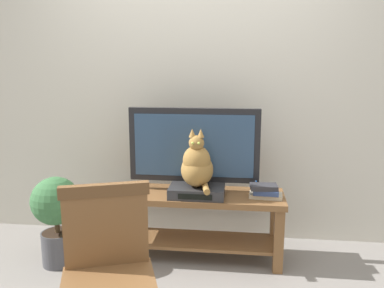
# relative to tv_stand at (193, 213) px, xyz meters

# --- Properties ---
(back_wall) EXTENTS (7.00, 0.12, 2.80)m
(back_wall) POSITION_rel_tv_stand_xyz_m (-0.01, 0.49, 1.04)
(back_wall) COLOR beige
(back_wall) RESTS_ON ground
(tv_stand) EXTENTS (1.37, 0.42, 0.52)m
(tv_stand) POSITION_rel_tv_stand_xyz_m (0.00, 0.00, 0.00)
(tv_stand) COLOR brown
(tv_stand) RESTS_ON ground
(tv) EXTENTS (0.99, 0.20, 0.64)m
(tv) POSITION_rel_tv_stand_xyz_m (0.00, 0.07, 0.49)
(tv) COLOR black
(tv) RESTS_ON tv_stand
(media_box) EXTENTS (0.40, 0.28, 0.08)m
(media_box) POSITION_rel_tv_stand_xyz_m (0.04, -0.06, 0.20)
(media_box) COLOR #2D2D30
(media_box) RESTS_ON tv_stand
(cat) EXTENTS (0.24, 0.35, 0.44)m
(cat) POSITION_rel_tv_stand_xyz_m (0.04, -0.08, 0.40)
(cat) COLOR olive
(cat) RESTS_ON media_box
(wooden_chair) EXTENTS (0.55, 0.55, 0.92)m
(wooden_chair) POSITION_rel_tv_stand_xyz_m (-0.26, -1.20, 0.18)
(wooden_chair) COLOR brown
(wooden_chair) RESTS_ON ground
(book_stack) EXTENTS (0.25, 0.15, 0.10)m
(book_stack) POSITION_rel_tv_stand_xyz_m (0.54, -0.04, 0.21)
(book_stack) COLOR beige
(book_stack) RESTS_ON tv_stand
(potted_plant) EXTENTS (0.35, 0.35, 0.67)m
(potted_plant) POSITION_rel_tv_stand_xyz_m (-0.99, -0.23, 0.04)
(potted_plant) COLOR #47474C
(potted_plant) RESTS_ON ground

